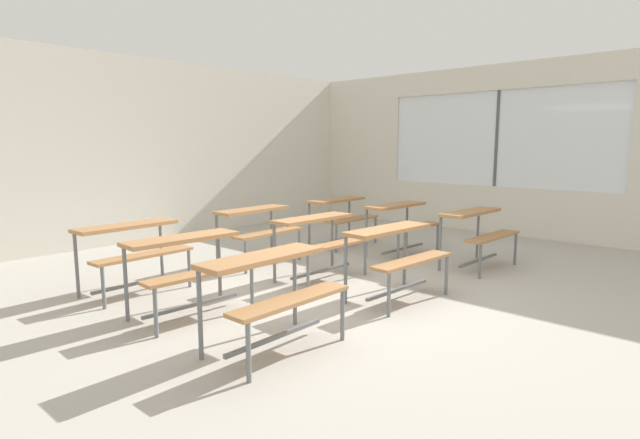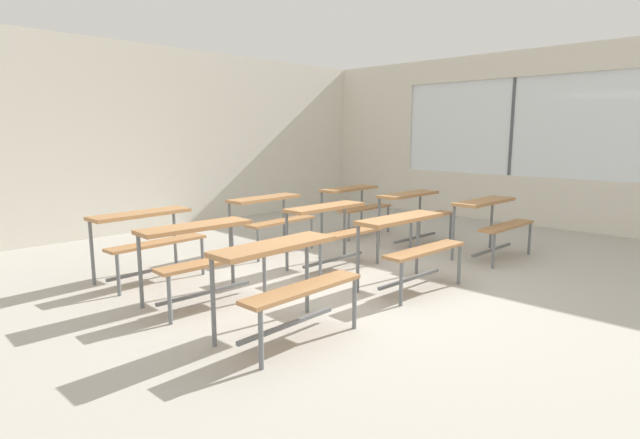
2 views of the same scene
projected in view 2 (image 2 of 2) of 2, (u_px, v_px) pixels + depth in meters
The scene contains 12 objects.
ground at pixel (347, 290), 5.23m from camera, with size 10.00×9.00×0.05m, color #ADA89E.
wall_back at pixel (138, 139), 8.06m from camera, with size 10.00×0.12×3.00m, color silver.
wall_right at pixel (548, 142), 8.42m from camera, with size 0.12×9.00×3.00m.
desk_bench_r0c0 at pixel (284, 268), 3.89m from camera, with size 1.11×0.61×0.74m.
desk_bench_r0c1 at pixel (409, 235), 5.14m from camera, with size 1.13×0.64×0.74m.
desk_bench_r0c2 at pixel (492, 214), 6.42m from camera, with size 1.12×0.62×0.74m.
desk_bench_r1c0 at pixel (202, 245), 4.69m from camera, with size 1.12×0.63×0.74m.
desk_bench_r1c1 at pixel (332, 221), 5.93m from camera, with size 1.11×0.61×0.74m.
desk_bench_r1c2 at pixel (415, 206), 7.17m from camera, with size 1.12×0.62×0.74m.
desk_bench_r2c0 at pixel (147, 229), 5.44m from camera, with size 1.13×0.64×0.74m.
desk_bench_r2c1 at pixel (270, 211), 6.74m from camera, with size 1.13×0.65×0.74m.
desk_bench_r2c2 at pixel (355, 199), 7.91m from camera, with size 1.11×0.61×0.74m.
Camera 2 is at (-3.80, -3.30, 1.60)m, focal length 28.00 mm.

